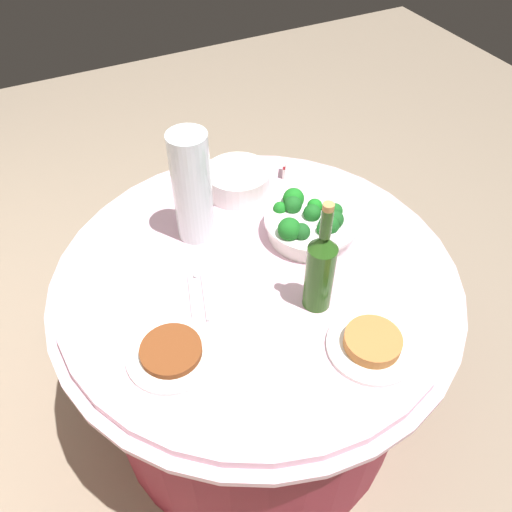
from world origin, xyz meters
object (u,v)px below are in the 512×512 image
Objects in this scene: food_plate_peanuts at (372,344)px; label_placard_front at (284,167)px; plate_stack at (238,181)px; wine_bottle at (320,269)px; broccoli_bowl at (310,223)px; food_plate_stir_fry at (171,352)px; decorative_fruit_vase at (193,193)px; serving_tongs at (198,296)px.

food_plate_peanuts is 0.72m from label_placard_front.
plate_stack is 0.62× the size of wine_bottle.
label_placard_front is (0.29, -0.07, -0.01)m from broccoli_bowl.
broccoli_bowl reaches higher than plate_stack.
label_placard_front reaches higher than food_plate_stir_fry.
broccoli_bowl is 0.56m from food_plate_stir_fry.
food_plate_stir_fry is 0.48m from food_plate_peanuts.
decorative_fruit_vase is 0.63m from food_plate_peanuts.
plate_stack is 0.46m from serving_tongs.
broccoli_bowl is 0.30m from plate_stack.
broccoli_bowl is 1.27× the size of food_plate_stir_fry.
food_plate_stir_fry reaches higher than serving_tongs.
wine_bottle is (-0.52, 0.01, 0.09)m from plate_stack.
plate_stack is 0.95× the size of food_plate_stir_fry.
wine_bottle is 0.43m from decorative_fruit_vase.
food_plate_stir_fry is at bearing 140.95° from plate_stack.
decorative_fruit_vase reaches higher than food_plate_stir_fry.
plate_stack is at bearing -1.55° from wine_bottle.
wine_bottle is at bearing 14.39° from food_plate_peanuts.
label_placard_front is (0.53, -0.19, -0.10)m from wine_bottle.
plate_stack reaches higher than serving_tongs.
broccoli_bowl is at bearing -26.59° from wine_bottle.
wine_bottle is 6.11× the size of label_placard_front.
label_placard_front is at bearing -87.22° from plate_stack.
food_plate_stir_fry is 4.00× the size of label_placard_front.
plate_stack reaches higher than label_placard_front.
broccoli_bowl is 0.82× the size of decorative_fruit_vase.
food_plate_peanuts is at bearing 170.29° from broccoli_bowl.
food_plate_peanuts is at bearing -158.26° from decorative_fruit_vase.
decorative_fruit_vase is at bearing -29.68° from food_plate_stir_fry.
label_placard_front is at bearing -11.40° from food_plate_peanuts.
decorative_fruit_vase is 1.55× the size of food_plate_peanuts.
plate_stack is at bearing -38.33° from serving_tongs.
decorative_fruit_vase is (-0.13, 0.20, 0.11)m from plate_stack.
broccoli_bowl reaches higher than label_placard_front.
label_placard_front reaches higher than serving_tongs.
decorative_fruit_vase reaches higher than wine_bottle.
broccoli_bowl is 1.33× the size of plate_stack.
label_placard_front is (0.71, -0.14, 0.01)m from food_plate_peanuts.
decorative_fruit_vase is 6.18× the size of label_placard_front.
broccoli_bowl is 1.27× the size of food_plate_peanuts.
wine_bottle reaches higher than label_placard_front.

